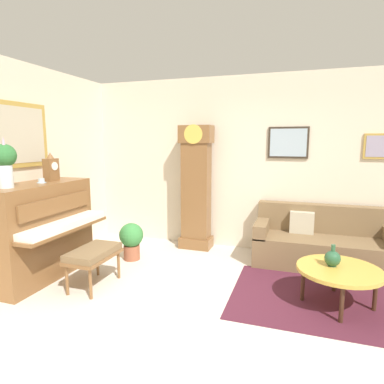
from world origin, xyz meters
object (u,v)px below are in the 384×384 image
at_px(coffee_table, 339,271).
at_px(teacup, 41,181).
at_px(grandfather_clock, 196,191).
at_px(piano_bench, 93,254).
at_px(couch, 322,243).
at_px(flower_vase, 5,160).
at_px(green_jug, 333,258).
at_px(piano, 40,230).
at_px(mantel_clock, 51,168).
at_px(potted_plant, 131,239).

distance_m(coffee_table, teacup, 3.71).
xyz_separation_m(grandfather_clock, teacup, (-1.53, -1.72, 0.30)).
xyz_separation_m(piano_bench, couch, (2.70, 1.65, -0.09)).
relative_size(couch, flower_vase, 3.28).
xyz_separation_m(teacup, green_jug, (3.52, 0.38, -0.75)).
height_order(piano_bench, flower_vase, flower_vase).
distance_m(piano, coffee_table, 3.65).
bearing_deg(mantel_clock, couch, 20.83).
relative_size(coffee_table, teacup, 7.59).
bearing_deg(coffee_table, couch, 94.32).
height_order(couch, mantel_clock, mantel_clock).
bearing_deg(mantel_clock, potted_plant, 38.54).
bearing_deg(grandfather_clock, coffee_table, -33.92).
relative_size(piano_bench, couch, 0.37).
bearing_deg(flower_vase, teacup, 86.03).
distance_m(green_jug, potted_plant, 2.79).
distance_m(couch, coffee_table, 1.23).
bearing_deg(piano_bench, potted_plant, 90.89).
height_order(flower_vase, teacup, flower_vase).
height_order(mantel_clock, green_jug, mantel_clock).
distance_m(mantel_clock, green_jug, 3.67).
bearing_deg(piano, potted_plant, 48.53).
relative_size(piano, piano_bench, 2.06).
bearing_deg(green_jug, coffee_table, -33.26).
height_order(piano_bench, couch, couch).
distance_m(couch, flower_vase, 4.27).
bearing_deg(flower_vase, piano, 90.30).
bearing_deg(grandfather_clock, couch, -4.50).
bearing_deg(flower_vase, couch, 30.18).
relative_size(piano_bench, coffee_table, 0.80).
bearing_deg(grandfather_clock, mantel_clock, -136.31).
bearing_deg(piano_bench, couch, 31.52).
bearing_deg(flower_vase, mantel_clock, 89.96).
xyz_separation_m(piano, green_jug, (3.56, 0.44, -0.12)).
bearing_deg(coffee_table, grandfather_clock, 146.08).
height_order(couch, coffee_table, couch).
distance_m(coffee_table, potted_plant, 2.86).
bearing_deg(couch, piano, -155.38).
relative_size(grandfather_clock, coffee_table, 2.31).
height_order(coffee_table, green_jug, green_jug).
height_order(grandfather_clock, mantel_clock, grandfather_clock).
xyz_separation_m(piano_bench, coffee_table, (2.79, 0.43, -0.01)).
bearing_deg(piano, mantel_clock, 89.43).
xyz_separation_m(piano, couch, (3.53, 1.62, -0.31)).
relative_size(couch, teacup, 16.38).
height_order(coffee_table, flower_vase, flower_vase).
relative_size(green_jug, potted_plant, 0.43).
relative_size(couch, potted_plant, 3.39).
distance_m(couch, green_jug, 1.20).
height_order(grandfather_clock, green_jug, grandfather_clock).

